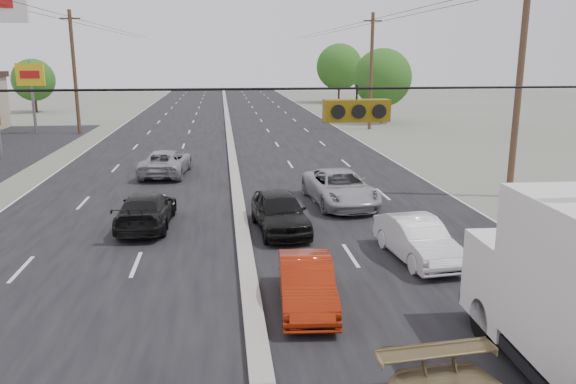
# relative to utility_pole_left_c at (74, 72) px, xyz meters

# --- Properties ---
(road_surface) EXTENTS (20.00, 160.00, 0.02)m
(road_surface) POSITION_rel_utility_pole_left_c_xyz_m (12.50, -10.00, -5.11)
(road_surface) COLOR black
(road_surface) RESTS_ON ground
(center_median) EXTENTS (0.50, 160.00, 0.20)m
(center_median) POSITION_rel_utility_pole_left_c_xyz_m (12.50, -10.00, -5.01)
(center_median) COLOR gray
(center_median) RESTS_ON ground
(utility_pole_left_c) EXTENTS (1.60, 0.30, 10.00)m
(utility_pole_left_c) POSITION_rel_utility_pole_left_c_xyz_m (0.00, 0.00, 0.00)
(utility_pole_left_c) COLOR #422D1E
(utility_pole_left_c) RESTS_ON ground
(utility_pole_right_b) EXTENTS (1.60, 0.30, 10.00)m
(utility_pole_right_b) POSITION_rel_utility_pole_left_c_xyz_m (25.00, -25.00, 0.00)
(utility_pole_right_b) COLOR #422D1E
(utility_pole_right_b) RESTS_ON ground
(utility_pole_right_c) EXTENTS (1.60, 0.30, 10.00)m
(utility_pole_right_c) POSITION_rel_utility_pole_left_c_xyz_m (25.00, 0.00, 0.00)
(utility_pole_right_c) COLOR #422D1E
(utility_pole_right_c) RESTS_ON ground
(traffic_signals) EXTENTS (25.00, 0.30, 0.54)m
(traffic_signals) POSITION_rel_utility_pole_left_c_xyz_m (13.90, -40.00, 0.39)
(traffic_signals) COLOR black
(traffic_signals) RESTS_ON ground
(pole_sign_far) EXTENTS (2.20, 0.25, 6.00)m
(pole_sign_far) POSITION_rel_utility_pole_left_c_xyz_m (-3.50, -0.00, -0.70)
(pole_sign_far) COLOR slate
(pole_sign_far) RESTS_ON ground
(tree_left_far) EXTENTS (4.80, 4.80, 6.12)m
(tree_left_far) POSITION_rel_utility_pole_left_c_xyz_m (-9.50, 20.00, -1.39)
(tree_left_far) COLOR #382619
(tree_left_far) RESTS_ON ground
(tree_right_mid) EXTENTS (5.60, 5.60, 7.14)m
(tree_right_mid) POSITION_rel_utility_pole_left_c_xyz_m (27.50, 5.00, -0.77)
(tree_right_mid) COLOR #382619
(tree_right_mid) RESTS_ON ground
(tree_right_far) EXTENTS (6.40, 6.40, 8.16)m
(tree_right_far) POSITION_rel_utility_pole_left_c_xyz_m (28.50, 30.00, -0.15)
(tree_right_far) COLOR #382619
(tree_right_far) RESTS_ON ground
(red_sedan) EXTENTS (1.60, 3.92, 1.26)m
(red_sedan) POSITION_rel_utility_pole_left_c_xyz_m (13.90, -35.56, -4.48)
(red_sedan) COLOR maroon
(red_sedan) RESTS_ON ground
(queue_car_a) EXTENTS (2.13, 4.48, 1.48)m
(queue_car_a) POSITION_rel_utility_pole_left_c_xyz_m (13.90, -29.06, -4.37)
(queue_car_a) COLOR black
(queue_car_a) RESTS_ON ground
(queue_car_b) EXTENTS (1.83, 4.19, 1.34)m
(queue_car_b) POSITION_rel_utility_pole_left_c_xyz_m (17.89, -32.58, -4.44)
(queue_car_b) COLOR silver
(queue_car_b) RESTS_ON ground
(queue_car_c) EXTENTS (2.86, 5.44, 1.46)m
(queue_car_c) POSITION_rel_utility_pole_left_c_xyz_m (16.92, -25.50, -4.38)
(queue_car_c) COLOR #9D9EA4
(queue_car_c) RESTS_ON ground
(queue_car_d) EXTENTS (1.95, 4.31, 1.22)m
(queue_car_d) POSITION_rel_utility_pole_left_c_xyz_m (22.10, -34.03, -4.50)
(queue_car_d) COLOR #0F154E
(queue_car_d) RESTS_ON ground
(oncoming_near) EXTENTS (2.04, 4.65, 1.33)m
(oncoming_near) POSITION_rel_utility_pole_left_c_xyz_m (8.95, -27.96, -4.44)
(oncoming_near) COLOR black
(oncoming_near) RESTS_ON ground
(oncoming_far) EXTENTS (2.75, 5.16, 1.38)m
(oncoming_far) POSITION_rel_utility_pole_left_c_xyz_m (8.80, -18.24, -4.42)
(oncoming_far) COLOR gray
(oncoming_far) RESTS_ON ground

